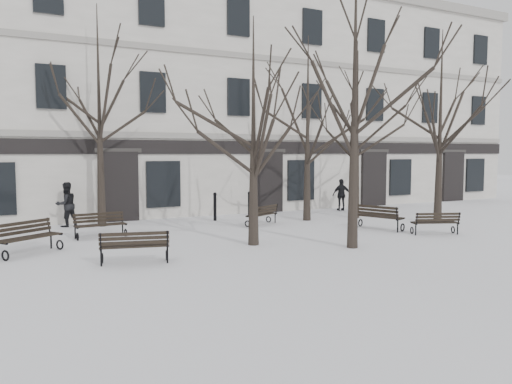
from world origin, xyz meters
TOP-DOWN VIEW (x-y plane):
  - ground at (0.00, 0.00)m, footprint 100.00×100.00m
  - building at (0.00, 12.96)m, footprint 40.40×10.20m
  - tree_1 at (-0.92, 0.64)m, footprint 4.87×4.87m
  - tree_2 at (1.53, -1.13)m, footprint 6.29×6.29m
  - tree_3 at (7.95, 1.56)m, footprint 5.41×5.41m
  - tree_4 at (-4.40, 6.85)m, footprint 5.93×5.93m
  - tree_5 at (3.64, 4.65)m, footprint 5.37×5.37m
  - tree_6 at (5.99, 4.36)m, footprint 5.06×5.06m
  - bench_0 at (-7.23, 2.24)m, footprint 1.88×1.59m
  - bench_1 at (-4.84, -0.35)m, footprint 1.82×1.02m
  - bench_2 at (5.62, -0.52)m, footprint 1.68×1.11m
  - bench_3 at (-4.92, 4.17)m, footprint 1.71×0.74m
  - bench_4 at (1.33, 4.27)m, footprint 1.65×1.26m
  - bench_5 at (4.58, 1.29)m, footprint 1.25×1.95m
  - bollard_a at (0.13, 6.31)m, footprint 0.15×0.15m
  - bollard_b at (2.18, 7.22)m, footprint 0.14×0.14m
  - pedestrian_b at (-5.65, 7.31)m, footprint 1.03×0.93m
  - pedestrian_c at (7.12, 6.91)m, footprint 0.99×0.60m

SIDE VIEW (x-z plane):
  - ground at x=0.00m, z-range 0.00..0.00m
  - pedestrian_b at x=-5.65m, z-range -0.86..0.86m
  - pedestrian_c at x=7.12m, z-range -0.78..0.78m
  - bench_4 at x=1.33m, z-range 0.03..0.84m
  - bench_2 at x=5.62m, z-range 0.04..0.84m
  - bench_3 at x=-4.92m, z-range 0.04..0.88m
  - bench_1 at x=-4.84m, z-range 0.04..0.91m
  - bench_5 at x=4.58m, z-range 0.04..0.97m
  - bench_0 at x=-7.23m, z-range 0.04..0.98m
  - bollard_b at x=2.18m, z-range 0.04..1.14m
  - bollard_a at x=0.13m, z-range 0.04..1.24m
  - tree_1 at x=-0.92m, z-range 0.87..7.82m
  - tree_6 at x=5.99m, z-range 0.90..8.13m
  - tree_5 at x=3.64m, z-range 0.96..8.63m
  - tree_3 at x=7.95m, z-range 0.97..8.69m
  - tree_4 at x=-4.40m, z-range 1.06..9.53m
  - building at x=0.00m, z-range -0.18..11.22m
  - tree_2 at x=1.53m, z-range 1.13..10.11m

